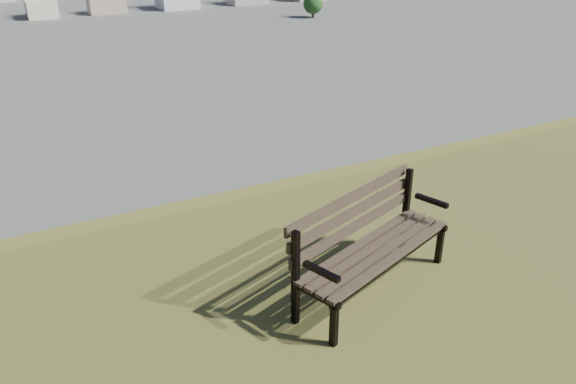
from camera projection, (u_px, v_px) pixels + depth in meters
park_bench at (368, 239)px, 5.81m from camera, size 2.10×1.28×1.05m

